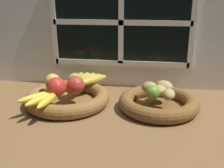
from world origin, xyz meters
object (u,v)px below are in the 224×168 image
Objects in this scene: potato_small at (169,94)px; lime_near at (152,93)px; fruit_bowl_left at (68,98)px; banana_bunch_front at (44,98)px; apple_green_back at (75,81)px; banana_bunch_back at (86,79)px; potato_large at (159,91)px; potato_oblong at (149,87)px; fruit_bowl_right at (158,103)px; potato_back at (164,86)px; apple_red_right at (76,85)px; apple_golden_left at (53,82)px; apple_red_front at (56,87)px.

potato_small is 1.29× the size of lime_near.
banana_bunch_front reaches higher than fruit_bowl_left.
fruit_bowl_left is 7.85cm from apple_green_back.
potato_large reaches higher than banana_bunch_back.
potato_large is (3.79, -2.94, -0.12)cm from potato_oblong.
potato_large is (0.00, 0.00, 5.15)cm from fruit_bowl_right.
apple_green_back is at bearing 173.58° from fruit_bowl_right.
potato_oblong reaches higher than banana_bunch_front.
potato_back reaches higher than fruit_bowl_right.
fruit_bowl_right is 33.53cm from apple_red_right.
lime_near is (34.31, -4.08, 5.74)cm from fruit_bowl_left.
potato_large is at bearing 15.04° from banana_bunch_front.
apple_golden_left is 0.35× the size of banana_bunch_back.
potato_small is at bearing 6.67° from lime_near.
potato_large is 1.14× the size of lime_near.
potato_back reaches higher than banana_bunch_front.
apple_green_back is (4.81, 9.85, -0.47)cm from apple_red_front.
apple_green_back is 1.07× the size of potato_large.
potato_small is 4.76cm from potato_large.
potato_small is 1.12× the size of potato_large.
apple_green_back reaches higher than banana_bunch_back.
potato_back is (45.68, 2.96, -0.98)cm from apple_golden_left.
apple_red_front is at bearing -171.38° from potato_large.
banana_bunch_back is at bearing 86.50° from apple_red_right.
apple_green_back is 34.77cm from potato_large.
banana_bunch_front is 46.40cm from potato_small.
apple_red_right is (4.21, -1.95, 6.61)cm from fruit_bowl_left.
fruit_bowl_left is 5.36× the size of potato_oblong.
apple_green_back is at bearing 62.90° from banana_bunch_front.
fruit_bowl_left is 1.82× the size of banana_bunch_back.
lime_near reaches higher than potato_oblong.
fruit_bowl_left is 33.79cm from potato_oblong.
potato_small is at bearing -81.03° from potato_back.
potato_small is (46.94, -5.03, -1.29)cm from apple_golden_left.
banana_bunch_back is (11.59, 9.91, -1.71)cm from apple_golden_left.
apple_red_right is at bearing -73.61° from apple_green_back.
lime_near is (-2.72, -4.08, 5.73)cm from fruit_bowl_right.
lime_near is at bearing 2.95° from apple_red_front.
apple_green_back is 0.93× the size of apple_red_right.
lime_near reaches higher than potato_back.
apple_red_front is 39.82cm from potato_large.
apple_green_back reaches higher than potato_small.
banana_bunch_front is 41.13cm from potato_oblong.
potato_back is (2.10, 4.63, 5.36)cm from fruit_bowl_right.
potato_oblong is (35.55, 8.91, -1.53)cm from apple_red_front.
apple_golden_left is at bearing 177.81° from fruit_bowl_right.
apple_green_back is at bearing 165.95° from lime_near.
apple_green_back is at bearing 13.80° from apple_golden_left.
apple_golden_left is at bearing -176.29° from potato_back.
fruit_bowl_right is 4.04× the size of potato_back.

